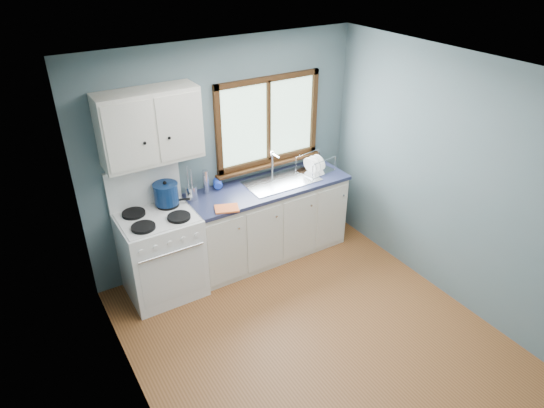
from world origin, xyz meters
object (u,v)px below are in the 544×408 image
skillet (167,201)px  stockpot (166,193)px  base_cabinets (268,224)px  utensil_crock (192,192)px  gas_range (161,252)px  sink (281,186)px  thermos (206,182)px  dish_rack (315,167)px

skillet → stockpot: (-0.00, 0.00, 0.09)m
base_cabinets → utensil_crock: bearing=170.8°
gas_range → sink: bearing=0.7°
sink → utensil_crock: utensil_crock is taller
sink → thermos: sink is taller
base_cabinets → stockpot: 1.32m
gas_range → skillet: 0.54m
stockpot → dish_rack: stockpot is taller
stockpot → utensil_crock: 0.29m
sink → base_cabinets: bearing=179.9°
utensil_crock → stockpot: bearing=-177.6°
gas_range → thermos: gas_range is taller
thermos → dish_rack: (1.32, -0.17, -0.08)m
utensil_crock → gas_range: bearing=-160.9°
stockpot → dish_rack: 1.79m
thermos → skillet: bearing=-173.2°
gas_range → sink: 1.53m
utensil_crock → thermos: 0.20m
gas_range → base_cabinets: gas_range is taller
base_cabinets → utensil_crock: 1.04m
sink → utensil_crock: size_ratio=2.19×
skillet → thermos: (0.46, 0.05, 0.07)m
base_cabinets → dish_rack: size_ratio=4.29×
base_cabinets → thermos: bearing=164.8°
gas_range → utensil_crock: gas_range is taller
dish_rack → thermos: bearing=163.2°
thermos → gas_range: bearing=-162.8°
sink → thermos: (-0.84, 0.18, 0.20)m
sink → skillet: (-1.31, 0.13, 0.12)m
gas_range → base_cabinets: 1.31m
gas_range → thermos: (0.64, 0.20, 0.56)m
skillet → dish_rack: dish_rack is taller
gas_range → dish_rack: 2.02m
base_cabinets → utensil_crock: (-0.85, 0.14, 0.59)m
base_cabinets → thermos: (-0.66, 0.18, 0.65)m
sink → gas_range: bearing=-179.3°
skillet → dish_rack: bearing=16.7°
base_cabinets → skillet: skillet is taller
gas_range → skillet: bearing=38.9°
skillet → stockpot: stockpot is taller
base_cabinets → sink: bearing=-0.1°
thermos → dish_rack: 1.33m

